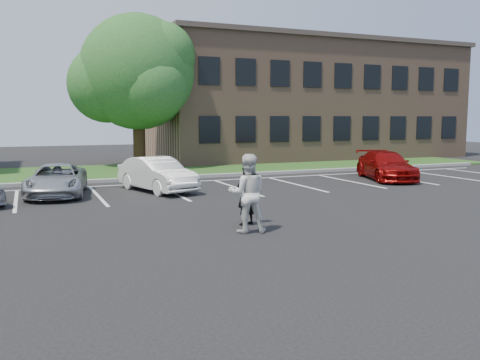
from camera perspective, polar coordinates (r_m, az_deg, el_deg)
name	(u,v)px	position (r m, az deg, el deg)	size (l,w,h in m)	color
ground_plane	(256,234)	(12.73, 1.76, -6.10)	(90.00, 90.00, 0.00)	black
curb	(148,179)	(24.00, -10.25, 0.15)	(40.00, 0.30, 0.15)	gray
grass_strip	(132,171)	(27.90, -12.05, 0.98)	(44.00, 8.00, 0.08)	#253D16
stall_lines	(197,187)	(21.46, -4.80, -0.75)	(34.00, 5.36, 0.01)	silver
office_building	(304,101)	(38.41, 7.19, 8.83)	(22.40, 10.40, 8.30)	#8C6B53
tree	(139,75)	(30.51, -11.30, 11.48)	(7.80, 7.20, 8.80)	black
man_black_suit	(246,195)	(13.67, 0.69, -1.66)	(0.60, 0.40, 1.65)	black
man_white_shirt	(247,193)	(12.76, 0.84, -1.51)	(0.97, 0.75, 1.99)	silver
car_silver_minivan	(57,180)	(20.03, -19.89, 0.00)	(1.97, 4.27, 1.19)	#AFB2B7
car_white_sedan	(157,174)	(20.27, -9.30, 0.63)	(1.43, 4.09, 1.35)	silver
car_red_compact	(386,166)	(24.80, 16.06, 1.56)	(1.84, 4.52, 1.31)	#7E0706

